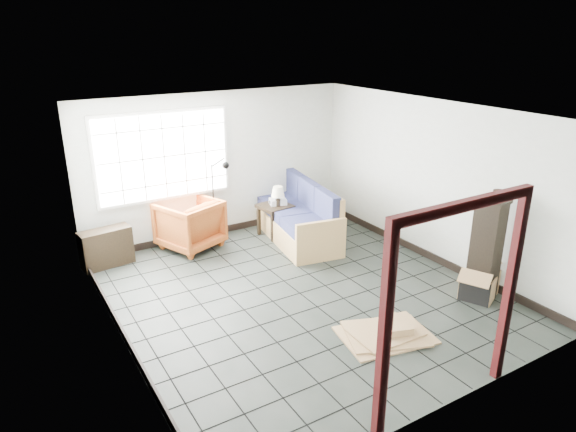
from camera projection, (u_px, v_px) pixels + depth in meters
ground at (300, 293)px, 7.43m from camera, size 5.50×5.50×0.00m
room_shell at (300, 182)px, 6.87m from camera, size 5.02×5.52×2.61m
window_panel at (163, 156)px, 8.56m from camera, size 2.32×0.08×1.52m
doorway_trim at (456, 283)px, 4.79m from camera, size 1.80×0.08×2.20m
futon_sofa at (298, 217)px, 9.33m from camera, size 1.26×2.46×1.04m
armchair at (189, 222)px, 8.84m from camera, size 1.17×1.13×0.94m
side_table at (275, 210)px, 9.34m from camera, size 0.60×0.60×0.59m
table_lamp at (278, 192)px, 9.17m from camera, size 0.27×0.27×0.37m
projector at (278, 202)px, 9.32m from camera, size 0.34×0.30×0.10m
floor_lamp at (220, 198)px, 8.96m from camera, size 0.41×0.27×1.53m
console_shelf at (106, 248)px, 8.21m from camera, size 0.83×0.41×0.62m
tall_shelf at (486, 249)px, 7.09m from camera, size 0.37×0.44×1.47m
pot at (499, 195)px, 6.84m from camera, size 0.16×0.16×0.12m
open_box at (479, 284)px, 7.30m from camera, size 0.97×0.75×0.50m
cardboard_pile at (387, 333)px, 6.39m from camera, size 1.23×1.03×0.16m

